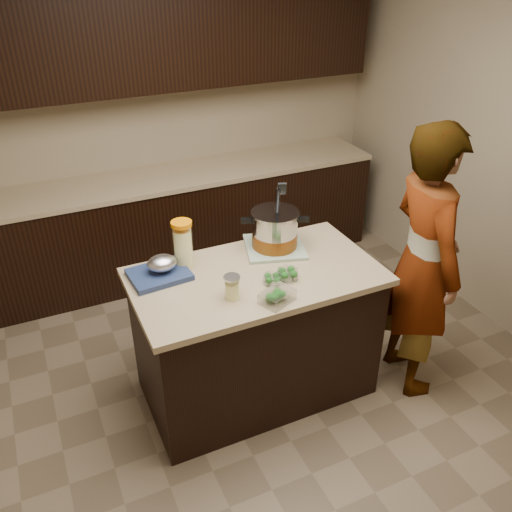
{
  "coord_description": "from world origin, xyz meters",
  "views": [
    {
      "loc": [
        -1.12,
        -2.44,
        2.6
      ],
      "look_at": [
        0.0,
        0.0,
        1.02
      ],
      "focal_mm": 38.0,
      "sensor_mm": 36.0,
      "label": 1
    }
  ],
  "objects_px": {
    "island": "(256,334)",
    "stock_pot": "(275,232)",
    "person": "(423,263)",
    "lemonade_pitcher": "(183,247)"
  },
  "relations": [
    {
      "from": "island",
      "to": "stock_pot",
      "type": "bearing_deg",
      "value": 43.96
    },
    {
      "from": "stock_pot",
      "to": "person",
      "type": "distance_m",
      "value": 0.92
    },
    {
      "from": "stock_pot",
      "to": "island",
      "type": "bearing_deg",
      "value": -114.2
    },
    {
      "from": "island",
      "to": "person",
      "type": "height_order",
      "value": "person"
    },
    {
      "from": "stock_pot",
      "to": "person",
      "type": "bearing_deg",
      "value": -13.4
    },
    {
      "from": "island",
      "to": "lemonade_pitcher",
      "type": "distance_m",
      "value": 0.73
    },
    {
      "from": "island",
      "to": "lemonade_pitcher",
      "type": "bearing_deg",
      "value": 144.81
    },
    {
      "from": "island",
      "to": "stock_pot",
      "type": "distance_m",
      "value": 0.65
    },
    {
      "from": "lemonade_pitcher",
      "to": "person",
      "type": "relative_size",
      "value": 0.17
    },
    {
      "from": "island",
      "to": "person",
      "type": "bearing_deg",
      "value": -17.18
    }
  ]
}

